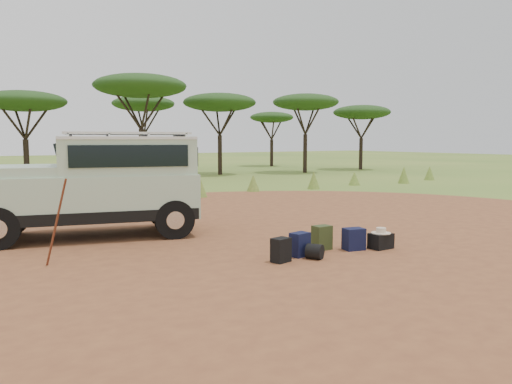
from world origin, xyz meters
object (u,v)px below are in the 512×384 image
backpack_black (281,250)px  backpack_navy (300,245)px  duffel_navy (354,239)px  walking_staff (56,223)px  safari_vehicle (97,187)px  backpack_olive (322,238)px  hard_case (381,241)px

backpack_black → backpack_navy: backpack_navy is taller
duffel_navy → walking_staff: bearing=173.2°
safari_vehicle → duffel_navy: 6.13m
walking_staff → backpack_olive: bearing=-56.7°
duffel_navy → hard_case: (0.57, -0.23, -0.07)m
safari_vehicle → backpack_navy: (2.78, -4.31, -0.96)m
backpack_olive → backpack_navy: bearing=-162.3°
walking_staff → backpack_navy: 4.61m
safari_vehicle → backpack_olive: (3.55, -4.07, -0.95)m
backpack_navy → backpack_black: bearing=-174.4°
duffel_navy → backpack_black: bearing=-166.7°
walking_staff → safari_vehicle: bearing=21.0°
safari_vehicle → duffel_navy: bearing=-32.8°
backpack_black → hard_case: backpack_black is taller
backpack_olive → hard_case: 1.28m
backpack_olive → walking_staff: bearing=163.7°
safari_vehicle → walking_staff: 2.93m
backpack_black → backpack_olive: 1.42m
safari_vehicle → backpack_olive: safari_vehicle is taller
duffel_navy → safari_vehicle: bearing=145.1°
backpack_black → walking_staff: bearing=139.3°
walking_staff → backpack_black: 4.16m
safari_vehicle → hard_case: (4.67, -4.68, -1.04)m
backpack_navy → hard_case: 1.93m
backpack_olive → duffel_navy: size_ratio=1.11×
hard_case → backpack_black: bearing=175.0°
safari_vehicle → hard_case: size_ratio=11.45×
safari_vehicle → backpack_black: size_ratio=11.60×
safari_vehicle → walking_staff: bearing=-105.0°
backpack_navy → backpack_olive: backpack_olive is taller
walking_staff → hard_case: 6.50m
safari_vehicle → backpack_olive: size_ratio=10.48×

